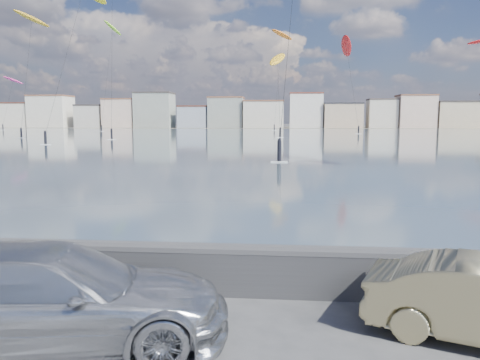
% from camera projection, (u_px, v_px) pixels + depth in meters
% --- Properties ---
extents(ground, '(700.00, 700.00, 0.00)m').
position_uv_depth(ground, '(149.00, 360.00, 6.97)').
color(ground, '#333335').
rests_on(ground, ground).
extents(bay_water, '(500.00, 177.00, 0.00)m').
position_uv_depth(bay_water, '(274.00, 136.00, 97.32)').
color(bay_water, '#344450').
rests_on(bay_water, ground).
extents(far_shore_strip, '(500.00, 60.00, 0.00)m').
position_uv_depth(far_shore_strip, '(279.00, 127.00, 204.45)').
color(far_shore_strip, '#4C473D').
rests_on(far_shore_strip, ground).
extents(seawall, '(400.00, 0.36, 1.08)m').
position_uv_depth(seawall, '(186.00, 266.00, 9.56)').
color(seawall, '#28282B').
rests_on(seawall, ground).
extents(far_buildings, '(240.79, 13.26, 14.60)m').
position_uv_depth(far_buildings, '(282.00, 113.00, 189.73)').
color(far_buildings, beige).
rests_on(far_buildings, ground).
extents(car_silver, '(5.88, 3.37, 1.61)m').
position_uv_depth(car_silver, '(52.00, 297.00, 7.31)').
color(car_silver, '#B0B2B6').
rests_on(car_silver, ground).
extents(kitesurfer_0, '(7.99, 10.89, 31.93)m').
position_uv_depth(kitesurfer_0, '(282.00, 36.00, 148.43)').
color(kitesurfer_0, orange).
rests_on(kitesurfer_0, ground).
extents(kitesurfer_2, '(7.52, 8.54, 18.42)m').
position_uv_depth(kitesurfer_2, '(13.00, 81.00, 156.96)').
color(kitesurfer_2, '#E5338C').
rests_on(kitesurfer_2, ground).
extents(kitesurfer_8, '(4.74, 17.64, 18.84)m').
position_uv_depth(kitesurfer_8, '(277.00, 61.00, 102.00)').
color(kitesurfer_8, '#BF8C19').
rests_on(kitesurfer_8, ground).
extents(kitesurfer_9, '(4.71, 13.10, 33.13)m').
position_uv_depth(kitesurfer_9, '(112.00, 30.00, 140.46)').
color(kitesurfer_9, '#8CD826').
rests_on(kitesurfer_9, ground).
extents(kitesurfer_13, '(4.94, 16.81, 25.44)m').
position_uv_depth(kitesurfer_13, '(346.00, 47.00, 121.59)').
color(kitesurfer_13, red).
rests_on(kitesurfer_13, ground).
extents(kitesurfer_15, '(5.71, 15.71, 25.75)m').
position_uv_depth(kitesurfer_15, '(32.00, 20.00, 96.15)').
color(kitesurfer_15, '#BF8C19').
rests_on(kitesurfer_15, ground).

